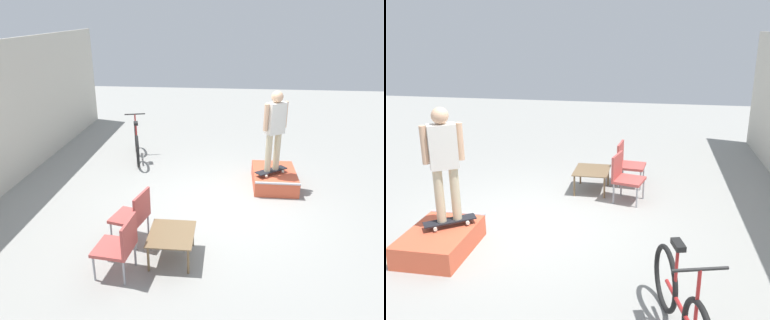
{
  "view_description": "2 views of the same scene",
  "coord_description": "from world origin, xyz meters",
  "views": [
    {
      "loc": [
        -6.32,
        -0.08,
        3.51
      ],
      "look_at": [
        0.0,
        0.55,
        0.98
      ],
      "focal_mm": 35.0,
      "sensor_mm": 36.0,
      "label": 1
    },
    {
      "loc": [
        6.26,
        1.81,
        3.12
      ],
      "look_at": [
        -0.03,
        0.7,
        1.12
      ],
      "focal_mm": 40.0,
      "sensor_mm": 36.0,
      "label": 2
    }
  ],
  "objects": [
    {
      "name": "ground_plane",
      "position": [
        0.0,
        0.0,
        0.0
      ],
      "size": [
        24.0,
        24.0,
        0.0
      ],
      "primitive_type": "plane",
      "color": "gray"
    },
    {
      "name": "skate_ramp_box",
      "position": [
        1.16,
        -1.11,
        0.16
      ],
      "size": [
        1.26,
        0.9,
        0.35
      ],
      "color": "#DB5638",
      "rests_on": "ground_plane"
    },
    {
      "name": "skateboard_on_ramp",
      "position": [
        0.99,
        -1.02,
        0.41
      ],
      "size": [
        0.6,
        0.71,
        0.07
      ],
      "rotation": [
        0.0,
        0.0,
        -0.93
      ],
      "color": "black",
      "rests_on": "skate_ramp_box"
    },
    {
      "name": "person_skater",
      "position": [
        0.99,
        -1.02,
        1.4
      ],
      "size": [
        0.38,
        0.49,
        1.66
      ],
      "rotation": [
        0.0,
        0.0,
        -0.98
      ],
      "color": "#C6B793",
      "rests_on": "skateboard_on_ramp"
    },
    {
      "name": "coffee_table",
      "position": [
        -1.61,
        0.7,
        0.38
      ],
      "size": [
        0.79,
        0.68,
        0.43
      ],
      "color": "brown",
      "rests_on": "ground_plane"
    },
    {
      "name": "patio_chair_left",
      "position": [
        -2.04,
        1.36,
        0.5
      ],
      "size": [
        0.58,
        0.58,
        0.89
      ],
      "rotation": [
        0.0,
        0.0,
        3.03
      ],
      "color": "#99999E",
      "rests_on": "ground_plane"
    },
    {
      "name": "patio_chair_right",
      "position": [
        -1.2,
        1.36,
        0.5
      ],
      "size": [
        0.63,
        0.63,
        0.89
      ],
      "rotation": [
        0.0,
        0.0,
        2.9
      ],
      "color": "#99999E",
      "rests_on": "ground_plane"
    },
    {
      "name": "bicycle",
      "position": [
        2.41,
        2.19,
        0.41
      ],
      "size": [
        1.74,
        0.63,
        1.08
      ],
      "rotation": [
        0.0,
        0.0,
        0.27
      ],
      "color": "black",
      "rests_on": "ground_plane"
    }
  ]
}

